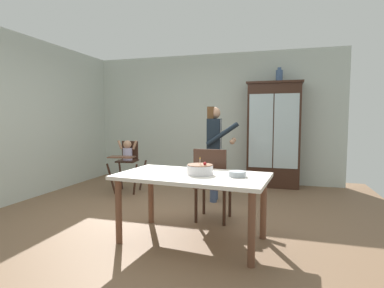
% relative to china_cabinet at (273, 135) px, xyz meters
% --- Properties ---
extents(ground_plane, '(6.24, 6.24, 0.00)m').
position_rel_china_cabinet_xyz_m(ground_plane, '(-1.29, -2.37, -1.03)').
color(ground_plane, brown).
extents(wall_back, '(5.32, 0.06, 2.70)m').
position_rel_china_cabinet_xyz_m(wall_back, '(-1.29, 0.26, 0.32)').
color(wall_back, beige).
rests_on(wall_back, ground_plane).
extents(wall_left, '(0.06, 5.32, 2.70)m').
position_rel_china_cabinet_xyz_m(wall_left, '(-3.92, -2.37, 0.32)').
color(wall_left, beige).
rests_on(wall_left, ground_plane).
extents(china_cabinet, '(1.05, 0.48, 2.05)m').
position_rel_china_cabinet_xyz_m(china_cabinet, '(0.00, 0.00, 0.00)').
color(china_cabinet, '#382116').
rests_on(china_cabinet, ground_plane).
extents(ceramic_vase, '(0.13, 0.13, 0.27)m').
position_rel_china_cabinet_xyz_m(ceramic_vase, '(0.08, 0.00, 1.14)').
color(ceramic_vase, '#3D567F').
rests_on(ceramic_vase, china_cabinet).
extents(high_chair_with_toddler, '(0.65, 0.74, 0.95)m').
position_rel_china_cabinet_xyz_m(high_chair_with_toddler, '(-2.54, -1.21, -0.38)').
color(high_chair_with_toddler, '#382116').
rests_on(high_chair_with_toddler, ground_plane).
extents(adult_person, '(0.53, 0.51, 1.53)m').
position_rel_china_cabinet_xyz_m(adult_person, '(-0.89, -1.35, -0.06)').
color(adult_person, '#3D4C6B').
rests_on(adult_person, ground_plane).
extents(dining_table, '(1.68, 1.03, 0.74)m').
position_rel_china_cabinet_xyz_m(dining_table, '(-0.78, -3.03, -0.38)').
color(dining_table, silver).
rests_on(dining_table, ground_plane).
extents(birthday_cake, '(0.28, 0.28, 0.19)m').
position_rel_china_cabinet_xyz_m(birthday_cake, '(-0.70, -3.01, -0.24)').
color(birthday_cake, white).
rests_on(birthday_cake, dining_table).
extents(serving_bowl, '(0.18, 0.18, 0.05)m').
position_rel_china_cabinet_xyz_m(serving_bowl, '(-0.30, -3.02, -0.26)').
color(serving_bowl, '#B2BCC6').
rests_on(serving_bowl, dining_table).
extents(dining_chair_far_side, '(0.46, 0.46, 0.96)m').
position_rel_china_cabinet_xyz_m(dining_chair_far_side, '(-0.71, -2.37, -0.47)').
color(dining_chair_far_side, '#382116').
rests_on(dining_chair_far_side, ground_plane).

